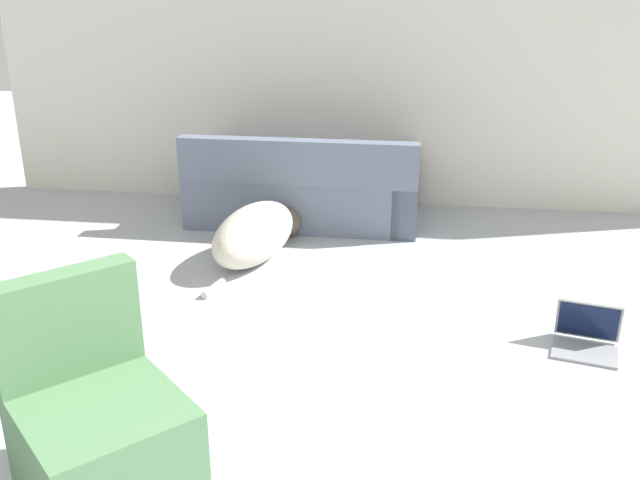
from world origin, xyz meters
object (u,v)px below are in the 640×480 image
couch (305,190)px  side_chair (99,434)px  laptop_open (587,334)px  cat (75,348)px  dog (257,233)px

couch → side_chair: 3.53m
laptop_open → side_chair: 2.70m
laptop_open → side_chair: size_ratio=0.45×
cat → side_chair: (0.62, -1.03, 0.24)m
couch → cat: couch is taller
cat → laptop_open: laptop_open is taller
side_chair → cat: bearing=75.9°
dog → cat: size_ratio=3.05×
couch → laptop_open: (1.93, -1.97, -0.17)m
cat → couch: bearing=110.8°
laptop_open → side_chair: side_chair is taller
couch → laptop_open: bearing=134.9°
dog → cat: dog is taller
dog → side_chair: side_chair is taller
couch → dog: (-0.22, -0.93, -0.06)m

